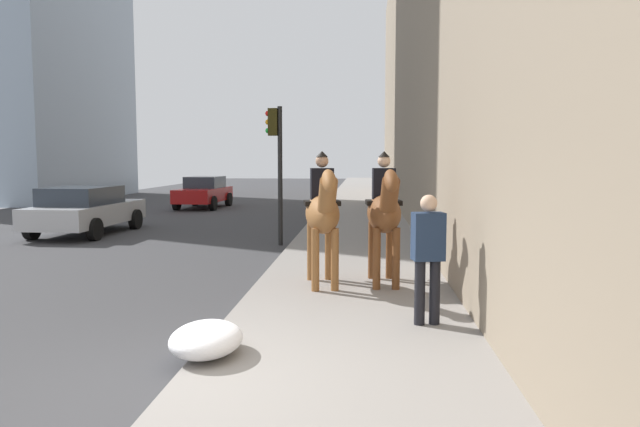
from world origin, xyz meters
TOP-DOWN VIEW (x-y plane):
  - sidewalk_slab at (0.00, -1.67)m, footprint 120.00×3.35m
  - mounted_horse_near at (4.44, -1.19)m, footprint 2.14×0.81m
  - mounted_horse_far at (4.63, -2.22)m, footprint 2.15×0.67m
  - pedestrian_greeting at (2.23, -2.71)m, footprint 0.33×0.44m
  - car_near_lane at (11.60, 6.44)m, footprint 4.44×2.18m
  - car_mid_lane at (21.13, 5.45)m, footprint 4.08×2.00m
  - traffic_light_near_curb at (9.84, 0.40)m, footprint 0.20×0.44m
  - snow_pile_near at (0.83, -0.15)m, footprint 1.03×0.79m

SIDE VIEW (x-z plane):
  - sidewalk_slab at x=0.00m, z-range 0.00..0.12m
  - snow_pile_near at x=0.83m, z-range 0.12..0.48m
  - car_mid_lane at x=21.13m, z-range 0.02..1.46m
  - car_near_lane at x=11.60m, z-range 0.04..1.48m
  - pedestrian_greeting at x=2.23m, z-range 0.25..1.95m
  - mounted_horse_far at x=4.63m, z-range 0.24..2.53m
  - mounted_horse_near at x=4.44m, z-range 0.25..2.53m
  - traffic_light_near_curb at x=9.84m, z-range 0.63..4.24m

